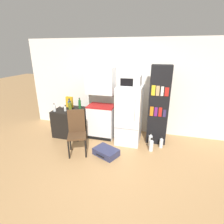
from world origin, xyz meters
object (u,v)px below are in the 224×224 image
Objects in this scene: side_table at (70,122)px; water_bottle_back at (150,140)px; bowl at (63,106)px; bookshelf at (159,106)px; bottle_milk_white at (65,109)px; refrigerator at (129,115)px; bottle_olive_oil at (70,107)px; bottle_green_tall at (80,104)px; water_bottle_front at (161,143)px; bottle_clear_short at (54,108)px; cereal_box at (69,102)px; bottle_blue_soda at (70,105)px; suitcase_large_flat at (106,152)px; chair at (77,129)px; water_bottle_middle at (151,146)px; kitchen_hutch at (101,106)px; microwave at (130,81)px.

side_table reaches higher than water_bottle_back.
side_table is at bearing -29.97° from bowl.
water_bottle_back is at bearing -114.59° from bookshelf.
bowl is (-0.25, 0.31, -0.04)m from bottle_milk_white.
refrigerator is 1.54m from bottle_olive_oil.
bottle_green_tall is 2.17× the size of bowl.
water_bottle_front is at bearing -1.93° from side_table.
water_bottle_back is at bearing -1.70° from side_table.
refrigerator is 6.90× the size of bottle_clear_short.
bottle_milk_white is at bearing -83.27° from cereal_box.
bottle_clear_short is at bearing -176.05° from water_bottle_back.
bookshelf is at bearing 4.87° from bottle_blue_soda.
bottle_milk_white is 1.62m from suitcase_large_flat.
bottle_milk_white is 0.14× the size of chair.
refrigerator is 4.44× the size of water_bottle_middle.
side_table is 2.25× the size of water_bottle_back.
bottle_blue_soda reaches higher than cereal_box.
water_bottle_middle is (-0.09, -0.50, -0.84)m from bookshelf.
side_table is at bearing 178.07° from water_bottle_front.
water_bottle_front is at bearing 1.12° from bottle_olive_oil.
kitchen_hutch reaches higher than water_bottle_middle.
kitchen_hutch is 0.81m from bottle_olive_oil.
bookshelf is at bearing 14.03° from microwave.
suitcase_large_flat is (-0.37, -0.78, -0.65)m from refrigerator.
bottle_blue_soda is (0.32, 0.24, 0.04)m from bottle_clear_short.
kitchen_hutch is 1.60m from water_bottle_middle.
bottle_blue_soda is (-1.61, -0.02, -0.71)m from microwave.
kitchen_hutch reaches higher than suitcase_large_flat.
water_bottle_front is (2.77, -0.25, -0.63)m from bowl.
bookshelf reaches higher than water_bottle_back.
bottle_clear_short is 0.41m from bottle_olive_oil.
kitchen_hutch is 0.97m from chair.
bowl is (-0.40, 0.30, -0.10)m from bottle_olive_oil.
cereal_box is at bearing 173.99° from water_bottle_front.
chair is (0.63, -0.63, -0.22)m from bottle_milk_white.
bottle_milk_white is at bearing -178.22° from water_bottle_back.
cereal_box is 1.20m from chair.
water_bottle_middle is (2.54, -0.47, -0.62)m from bowl.
suitcase_large_flat is (1.35, -0.94, -0.81)m from cereal_box.
bookshelf reaches higher than chair.
bottle_milk_white is at bearing -107.39° from side_table.
refrigerator is (0.75, -0.09, -0.14)m from kitchen_hutch.
water_bottle_back is at bearing 176.09° from water_bottle_front.
water_bottle_middle is (0.61, -0.33, -0.59)m from refrigerator.
water_bottle_back is at bearing -9.06° from refrigerator.
kitchen_hutch is at bearing 173.45° from refrigerator.
bottle_blue_soda reaches higher than water_bottle_back.
microwave is at bearing -106.66° from refrigerator.
cereal_box is at bearing 113.40° from side_table.
microwave is at bearing 0.86° from side_table.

